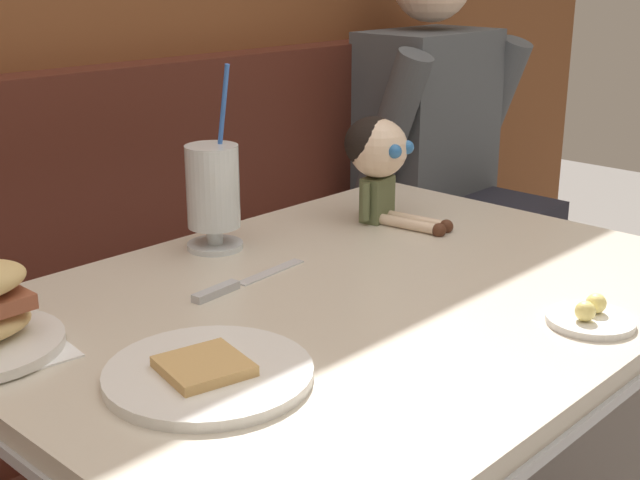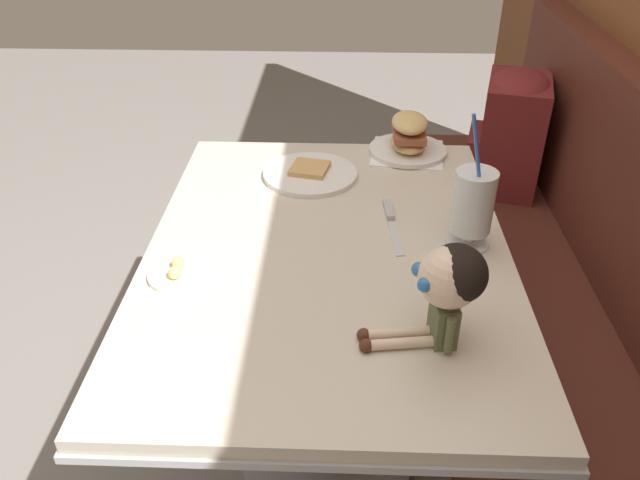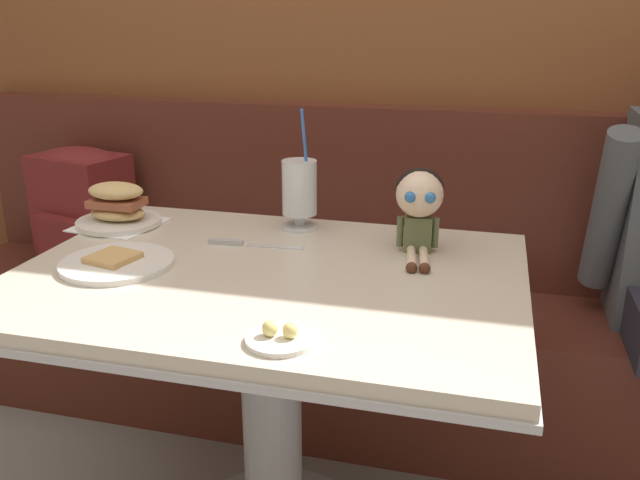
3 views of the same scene
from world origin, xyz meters
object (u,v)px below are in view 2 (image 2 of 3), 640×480
toast_plate (310,174)px  seated_doll (449,282)px  butter_saucer (177,273)px  milkshake_glass (473,205)px  butter_knife (390,217)px  backpack (510,129)px  sandwich_plate (408,138)px

toast_plate → seated_doll: 0.70m
toast_plate → butter_saucer: size_ratio=2.08×
milkshake_glass → butter_saucer: 0.64m
butter_knife → seated_doll: (0.42, 0.07, 0.12)m
seated_doll → backpack: (-1.17, 0.39, -0.21)m
butter_knife → milkshake_glass: bearing=57.4°
sandwich_plate → seated_doll: bearing=-0.1°
butter_saucer → milkshake_glass: bearing=103.2°
milkshake_glass → seated_doll: 0.33m
sandwich_plate → seated_doll: 0.79m
toast_plate → butter_saucer: butter_saucer is taller
toast_plate → butter_saucer: 0.53m
butter_knife → backpack: 0.88m
sandwich_plate → butter_knife: (0.37, -0.07, -0.04)m
toast_plate → sandwich_plate: size_ratio=1.12×
sandwich_plate → butter_saucer: bearing=-40.2°
toast_plate → backpack: 0.85m
milkshake_glass → sandwich_plate: bearing=-168.6°
sandwich_plate → backpack: 0.56m
toast_plate → backpack: bearing=129.0°
butter_saucer → butter_knife: bearing=118.9°
sandwich_plate → butter_knife: 0.38m
toast_plate → backpack: (-0.53, 0.66, -0.09)m
seated_doll → backpack: seated_doll is taller
sandwich_plate → seated_doll: size_ratio=0.99×
sandwich_plate → toast_plate: bearing=-60.2°
butter_knife → seated_doll: seated_doll is taller
milkshake_glass → sandwich_plate: milkshake_glass is taller
toast_plate → butter_knife: toast_plate is taller
toast_plate → butter_saucer: bearing=-28.6°
milkshake_glass → seated_doll: milkshake_glass is taller
backpack → butter_saucer: bearing=-42.4°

